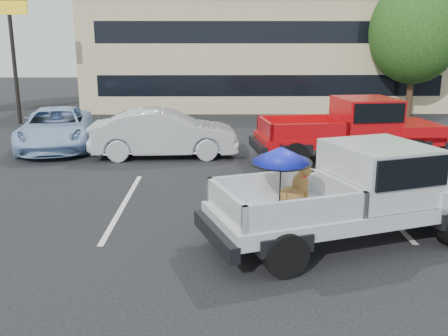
{
  "coord_description": "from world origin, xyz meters",
  "views": [
    {
      "loc": [
        -0.78,
        -9.28,
        3.76
      ],
      "look_at": [
        -0.64,
        0.37,
        1.3
      ],
      "focal_mm": 40.0,
      "sensor_mm": 36.0,
      "label": 1
    }
  ],
  "objects": [
    {
      "name": "tree_right",
      "position": [
        9.0,
        16.0,
        4.21
      ],
      "size": [
        4.46,
        4.46,
        6.78
      ],
      "color": "#332114",
      "rests_on": "ground"
    },
    {
      "name": "motel_building",
      "position": [
        2.0,
        20.99,
        3.21
      ],
      "size": [
        20.4,
        8.4,
        6.3
      ],
      "color": "tan",
      "rests_on": "ground"
    },
    {
      "name": "motel_sign",
      "position": [
        -10.0,
        14.0,
        4.65
      ],
      "size": [
        1.6,
        0.22,
        6.0
      ],
      "color": "black",
      "rests_on": "ground"
    },
    {
      "name": "red_pickup",
      "position": [
        3.83,
        6.61,
        1.09
      ],
      "size": [
        6.27,
        2.82,
        2.0
      ],
      "rotation": [
        0.0,
        0.0,
        0.12
      ],
      "color": "black",
      "rests_on": "ground"
    },
    {
      "name": "blue_suv",
      "position": [
        -6.57,
        8.52,
        0.72
      ],
      "size": [
        3.33,
        5.53,
        1.44
      ],
      "primitive_type": "imported",
      "rotation": [
        0.0,
        0.0,
        0.19
      ],
      "color": "#93B2DC",
      "rests_on": "ground"
    },
    {
      "name": "tree_back",
      "position": [
        6.0,
        24.0,
        4.41
      ],
      "size": [
        4.68,
        4.68,
        7.11
      ],
      "color": "#332114",
      "rests_on": "ground"
    },
    {
      "name": "stripe_left",
      "position": [
        -3.0,
        2.0,
        0.0
      ],
      "size": [
        0.12,
        5.0,
        0.01
      ],
      "primitive_type": "cube",
      "color": "silver",
      "rests_on": "ground"
    },
    {
      "name": "silver_sedan",
      "position": [
        -2.53,
        7.07,
        0.79
      ],
      "size": [
        4.9,
        1.93,
        1.59
      ],
      "primitive_type": "imported",
      "rotation": [
        0.0,
        0.0,
        1.62
      ],
      "color": "#BABCC2",
      "rests_on": "ground"
    },
    {
      "name": "stripe_right",
      "position": [
        3.0,
        2.0,
        0.0
      ],
      "size": [
        0.12,
        5.0,
        0.01
      ],
      "primitive_type": "cube",
      "color": "silver",
      "rests_on": "ground"
    },
    {
      "name": "ground",
      "position": [
        0.0,
        0.0,
        0.0
      ],
      "size": [
        90.0,
        90.0,
        0.0
      ],
      "primitive_type": "plane",
      "color": "black",
      "rests_on": "ground"
    },
    {
      "name": "silver_pickup",
      "position": [
        2.07,
        -0.19,
        1.05
      ],
      "size": [
        6.02,
        3.7,
        2.06
      ],
      "rotation": [
        0.0,
        0.0,
        0.33
      ],
      "color": "black",
      "rests_on": "ground"
    }
  ]
}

